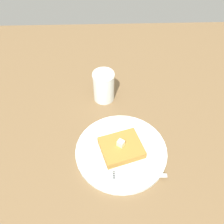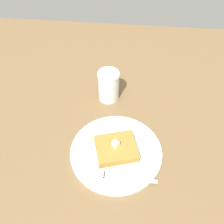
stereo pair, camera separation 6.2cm
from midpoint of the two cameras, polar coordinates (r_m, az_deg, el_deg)
table_surface at (r=70.40cm, az=1.03°, el=-5.32°), size 120.86×120.86×1.80cm
plate at (r=65.45cm, az=3.69°, el=-9.19°), size 23.67×23.67×1.12cm
toast_slice_center at (r=64.20cm, az=3.75°, el=-8.46°), size 11.36×12.31×2.02cm
butter_pat_primary at (r=62.77cm, az=3.68°, el=-7.43°), size 2.14×2.17×1.62cm
fork at (r=61.17cm, az=4.66°, el=-14.73°), size 2.33×16.05×0.36cm
syrup_jar at (r=75.95cm, az=1.56°, el=5.68°), size 6.63×6.63×9.76cm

